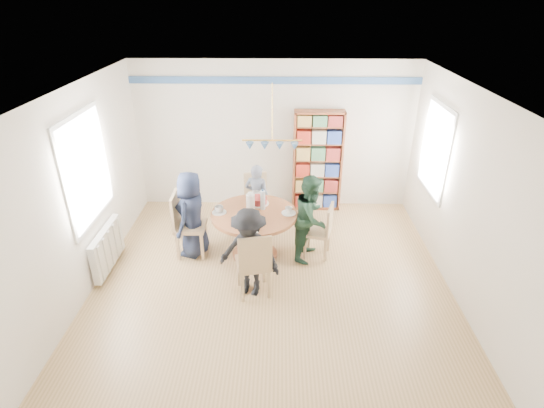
{
  "coord_description": "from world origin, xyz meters",
  "views": [
    {
      "loc": [
        0.11,
        -4.89,
        3.76
      ],
      "look_at": [
        0.0,
        0.4,
        1.05
      ],
      "focal_mm": 28.0,
      "sensor_mm": 36.0,
      "label": 1
    }
  ],
  "objects_px": {
    "chair_right": "(323,229)",
    "person_left": "(192,215)",
    "chair_near": "(254,262)",
    "bookshelf": "(317,162)",
    "radiator": "(108,248)",
    "person_near": "(249,253)",
    "chair_left": "(184,222)",
    "chair_far": "(256,196)",
    "person_right": "(311,218)",
    "dining_table": "(254,224)",
    "person_far": "(257,197)"
  },
  "relations": [
    {
      "from": "chair_right",
      "to": "chair_far",
      "type": "xyz_separation_m",
      "value": [
        -1.07,
        1.06,
        0.02
      ]
    },
    {
      "from": "chair_left",
      "to": "person_left",
      "type": "xyz_separation_m",
      "value": [
        0.12,
        0.02,
        0.12
      ]
    },
    {
      "from": "radiator",
      "to": "person_right",
      "type": "bearing_deg",
      "value": 7.42
    },
    {
      "from": "radiator",
      "to": "chair_right",
      "type": "relative_size",
      "value": 1.14
    },
    {
      "from": "radiator",
      "to": "bookshelf",
      "type": "xyz_separation_m",
      "value": [
        3.2,
        2.04,
        0.57
      ]
    },
    {
      "from": "person_right",
      "to": "chair_far",
      "type": "bearing_deg",
      "value": 60.39
    },
    {
      "from": "person_near",
      "to": "person_far",
      "type": "bearing_deg",
      "value": 106.73
    },
    {
      "from": "dining_table",
      "to": "bookshelf",
      "type": "xyz_separation_m",
      "value": [
        1.07,
        1.65,
        0.36
      ]
    },
    {
      "from": "person_left",
      "to": "bookshelf",
      "type": "bearing_deg",
      "value": 144.83
    },
    {
      "from": "chair_right",
      "to": "person_right",
      "type": "bearing_deg",
      "value": -177.61
    },
    {
      "from": "chair_left",
      "to": "chair_right",
      "type": "height_order",
      "value": "chair_left"
    },
    {
      "from": "person_right",
      "to": "person_near",
      "type": "distance_m",
      "value": 1.26
    },
    {
      "from": "chair_near",
      "to": "person_right",
      "type": "height_order",
      "value": "person_right"
    },
    {
      "from": "dining_table",
      "to": "person_right",
      "type": "relative_size",
      "value": 0.96
    },
    {
      "from": "person_near",
      "to": "person_right",
      "type": "bearing_deg",
      "value": 63.49
    },
    {
      "from": "chair_left",
      "to": "chair_near",
      "type": "distance_m",
      "value": 1.51
    },
    {
      "from": "person_right",
      "to": "radiator",
      "type": "bearing_deg",
      "value": 117.99
    },
    {
      "from": "person_near",
      "to": "bookshelf",
      "type": "height_order",
      "value": "bookshelf"
    },
    {
      "from": "person_far",
      "to": "person_right",
      "type": "bearing_deg",
      "value": 150.98
    },
    {
      "from": "radiator",
      "to": "chair_near",
      "type": "height_order",
      "value": "chair_near"
    },
    {
      "from": "radiator",
      "to": "person_near",
      "type": "relative_size",
      "value": 0.78
    },
    {
      "from": "chair_far",
      "to": "bookshelf",
      "type": "relative_size",
      "value": 0.49
    },
    {
      "from": "person_left",
      "to": "chair_right",
      "type": "bearing_deg",
      "value": 105.23
    },
    {
      "from": "radiator",
      "to": "dining_table",
      "type": "relative_size",
      "value": 0.77
    },
    {
      "from": "chair_far",
      "to": "person_right",
      "type": "relative_size",
      "value": 0.67
    },
    {
      "from": "radiator",
      "to": "person_right",
      "type": "xyz_separation_m",
      "value": [
        3.0,
        0.39,
        0.33
      ]
    },
    {
      "from": "person_right",
      "to": "chair_right",
      "type": "bearing_deg",
      "value": -67.04
    },
    {
      "from": "chair_left",
      "to": "person_far",
      "type": "xyz_separation_m",
      "value": [
        1.07,
        0.84,
        0.02
      ]
    },
    {
      "from": "chair_far",
      "to": "bookshelf",
      "type": "distance_m",
      "value": 1.31
    },
    {
      "from": "chair_right",
      "to": "chair_near",
      "type": "xyz_separation_m",
      "value": [
        -0.99,
        -0.99,
        0.06
      ]
    },
    {
      "from": "chair_left",
      "to": "chair_near",
      "type": "xyz_separation_m",
      "value": [
        1.12,
        -1.01,
        -0.03
      ]
    },
    {
      "from": "chair_far",
      "to": "bookshelf",
      "type": "xyz_separation_m",
      "value": [
        1.09,
        0.59,
        0.42
      ]
    },
    {
      "from": "chair_right",
      "to": "person_left",
      "type": "xyz_separation_m",
      "value": [
        -1.99,
        0.04,
        0.2
      ]
    },
    {
      "from": "radiator",
      "to": "chair_far",
      "type": "distance_m",
      "value": 2.57
    },
    {
      "from": "chair_left",
      "to": "person_far",
      "type": "distance_m",
      "value": 1.36
    },
    {
      "from": "chair_near",
      "to": "bookshelf",
      "type": "height_order",
      "value": "bookshelf"
    },
    {
      "from": "chair_far",
      "to": "person_far",
      "type": "height_order",
      "value": "person_far"
    },
    {
      "from": "dining_table",
      "to": "chair_near",
      "type": "bearing_deg",
      "value": -86.8
    },
    {
      "from": "chair_right",
      "to": "radiator",
      "type": "bearing_deg",
      "value": -172.86
    },
    {
      "from": "chair_near",
      "to": "person_near",
      "type": "relative_size",
      "value": 0.77
    },
    {
      "from": "person_left",
      "to": "person_near",
      "type": "height_order",
      "value": "person_left"
    },
    {
      "from": "chair_right",
      "to": "person_left",
      "type": "height_order",
      "value": "person_left"
    },
    {
      "from": "chair_near",
      "to": "person_right",
      "type": "bearing_deg",
      "value": 50.65
    },
    {
      "from": "radiator",
      "to": "person_right",
      "type": "distance_m",
      "value": 3.04
    },
    {
      "from": "chair_near",
      "to": "dining_table",
      "type": "bearing_deg",
      "value": 93.2
    },
    {
      "from": "chair_far",
      "to": "chair_right",
      "type": "bearing_deg",
      "value": -44.66
    },
    {
      "from": "chair_right",
      "to": "person_near",
      "type": "xyz_separation_m",
      "value": [
        -1.05,
        -0.92,
        0.16
      ]
    },
    {
      "from": "chair_right",
      "to": "bookshelf",
      "type": "bearing_deg",
      "value": 89.21
    },
    {
      "from": "chair_far",
      "to": "chair_near",
      "type": "xyz_separation_m",
      "value": [
        0.08,
        -2.05,
        0.04
      ]
    },
    {
      "from": "chair_left",
      "to": "dining_table",
      "type": "bearing_deg",
      "value": -1.39
    }
  ]
}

